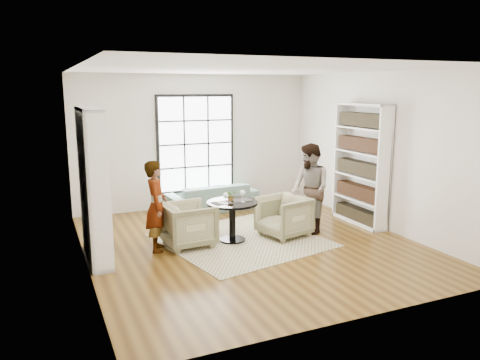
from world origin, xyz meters
name	(u,v)px	position (x,y,z in m)	size (l,w,h in m)	color
ground	(250,243)	(0.00, 0.00, 0.00)	(6.00, 6.00, 0.00)	brown
room_shell	(238,169)	(0.00, 0.54, 1.26)	(6.00, 6.01, 6.00)	silver
rug	(241,240)	(-0.08, 0.21, 0.01)	(2.58, 2.58, 0.01)	#BFB78F
pedestal_table	(232,213)	(-0.24, 0.26, 0.53)	(0.91, 0.91, 0.72)	black
sofa	(212,197)	(0.18, 2.45, 0.30)	(2.02, 0.79, 0.59)	slate
armchair_left	(189,224)	(-1.03, 0.33, 0.38)	(0.81, 0.84, 0.76)	#C6BB8D
armchair_right	(284,216)	(0.74, 0.15, 0.37)	(0.80, 0.82, 0.75)	tan
person_left	(156,206)	(-1.58, 0.33, 0.76)	(0.56, 0.37, 1.53)	gray
person_right	(310,189)	(1.29, 0.15, 0.85)	(0.82, 0.64, 1.69)	gray
placemat_left	(222,203)	(-0.43, 0.24, 0.73)	(0.34, 0.26, 0.01)	#262421
placemat_right	(242,200)	(-0.04, 0.28, 0.73)	(0.34, 0.26, 0.01)	#262421
cutlery_left	(222,202)	(-0.43, 0.24, 0.73)	(0.14, 0.22, 0.01)	#B9B9BD
cutlery_right	(242,200)	(-0.04, 0.28, 0.73)	(0.14, 0.22, 0.01)	#B9B9BD
wine_glass_left	(226,196)	(-0.40, 0.14, 0.87)	(0.09, 0.09, 0.20)	silver
wine_glass_right	(243,193)	(-0.07, 0.17, 0.88)	(0.10, 0.10, 0.21)	silver
flower_centerpiece	(231,195)	(-0.24, 0.32, 0.82)	(0.18, 0.16, 0.20)	gray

